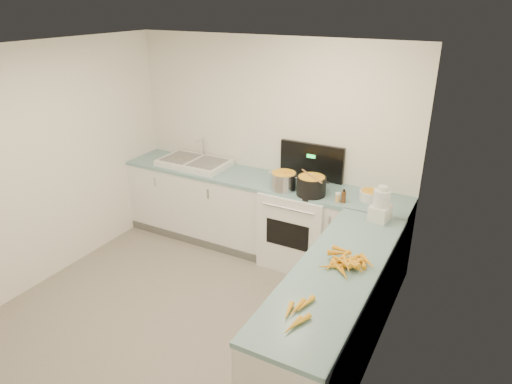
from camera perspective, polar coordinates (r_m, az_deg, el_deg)
The scene contains 19 objects.
floor at distance 4.55m, azimuth -10.37°, elevation -16.46°, with size 3.50×4.00×0.00m, color gray, non-canonical shape.
ceiling at distance 3.55m, azimuth -13.37°, elevation 16.47°, with size 3.50×4.00×0.00m, color white, non-canonical shape.
wall_back at distance 5.45m, azimuth 1.72°, elevation 5.83°, with size 3.50×2.50×0.00m, color white, non-canonical shape.
wall_left at distance 5.13m, azimuth -27.00°, elevation 2.07°, with size 4.00×2.50×0.00m, color white, non-canonical shape.
wall_right at distance 3.17m, azimuth 13.93°, elevation -8.55°, with size 4.00×2.50×0.00m, color white, non-canonical shape.
counter_back at distance 5.49m, azimuth 0.22°, elevation -2.79°, with size 3.50×0.62×0.94m.
counter_right at distance 3.91m, azimuth 9.65°, elevation -15.21°, with size 0.62×2.20×0.94m.
stove at distance 5.27m, azimuth 5.44°, elevation -4.05°, with size 0.76×0.65×1.36m.
sink at distance 5.74m, azimuth -7.73°, elevation 3.67°, with size 0.86×0.52×0.31m.
steel_pot at distance 4.97m, azimuth 3.47°, elevation 1.28°, with size 0.29×0.29×0.21m, color silver.
black_pot at distance 4.85m, azimuth 6.91°, elevation 0.66°, with size 0.31×0.31×0.22m, color black.
wooden_spoon at distance 4.81m, azimuth 6.98°, elevation 1.99°, with size 0.02×0.02×0.42m, color #AD7A47.
mixing_bowl at distance 4.85m, azimuth 14.06°, elevation -0.42°, with size 0.22×0.22×0.10m, color white.
extract_bottle at distance 4.73m, azimuth 10.89°, elevation -0.62°, with size 0.05×0.05×0.12m, color #593319.
spice_jar at distance 4.74m, azimuth 10.17°, elevation -0.77°, with size 0.05×0.05×0.09m, color #E5B266.
food_processor at distance 4.41m, azimuth 15.33°, elevation -1.67°, with size 0.19×0.22×0.34m.
carrot_pile at distance 3.67m, azimuth 11.20°, elevation -8.52°, with size 0.41×0.40×0.08m.
peeled_carrots at distance 3.12m, azimuth 5.20°, elevation -14.85°, with size 0.20×0.43×0.04m.
peelings at distance 5.80m, azimuth -9.36°, elevation 4.19°, with size 0.24×0.23×0.01m.
Camera 1 is at (2.32, -2.65, 2.88)m, focal length 32.00 mm.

